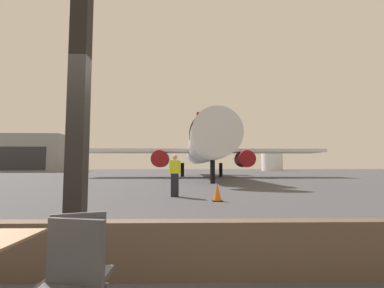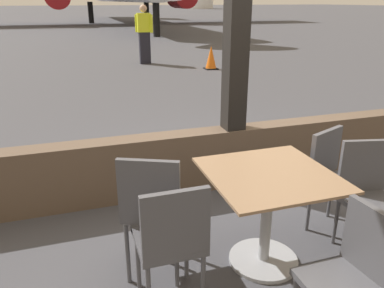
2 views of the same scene
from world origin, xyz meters
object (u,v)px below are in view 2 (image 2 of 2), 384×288
(cafe_chair_aisle_left, at_px, (153,207))
(cafe_chair_side_extra, at_px, (356,272))
(dining_table, at_px, (267,209))
(traffic_cone, at_px, (211,58))
(cafe_chair_aisle_right, at_px, (172,237))
(cafe_chair_window_left, at_px, (334,173))
(ground_crew_worker, at_px, (144,34))
(cafe_chair_window_right, at_px, (369,189))

(cafe_chair_aisle_left, bearing_deg, cafe_chair_side_extra, -45.71)
(dining_table, bearing_deg, traffic_cone, 71.99)
(dining_table, relative_size, cafe_chair_aisle_right, 0.96)
(cafe_chair_side_extra, bearing_deg, cafe_chair_aisle_right, 146.42)
(cafe_chair_window_left, height_order, traffic_cone, cafe_chair_window_left)
(ground_crew_worker, bearing_deg, cafe_chair_aisle_right, -100.49)
(dining_table, height_order, cafe_chair_window_left, cafe_chair_window_left)
(cafe_chair_aisle_left, height_order, cafe_chair_aisle_right, cafe_chair_aisle_left)
(cafe_chair_window_right, relative_size, ground_crew_worker, 0.51)
(cafe_chair_window_left, xyz_separation_m, cafe_chair_side_extra, (-0.67, -1.07, -0.01))
(cafe_chair_window_right, relative_size, cafe_chair_aisle_right, 0.99)
(ground_crew_worker, xyz_separation_m, traffic_cone, (1.59, -1.57, -0.59))
(cafe_chair_aisle_left, bearing_deg, ground_crew_worker, 78.94)
(cafe_chair_window_left, bearing_deg, dining_table, -161.84)
(cafe_chair_aisle_right, height_order, ground_crew_worker, ground_crew_worker)
(ground_crew_worker, bearing_deg, cafe_chair_window_left, -91.98)
(cafe_chair_side_extra, height_order, ground_crew_worker, ground_crew_worker)
(dining_table, xyz_separation_m, cafe_chair_window_left, (0.75, 0.25, 0.07))
(cafe_chair_window_left, bearing_deg, cafe_chair_aisle_right, -161.94)
(cafe_chair_window_right, xyz_separation_m, cafe_chair_aisle_right, (-1.58, -0.16, 0.01))
(cafe_chair_window_right, xyz_separation_m, cafe_chair_aisle_left, (-1.62, 0.19, 0.03))
(ground_crew_worker, bearing_deg, cafe_chair_aisle_left, -101.06)
(cafe_chair_window_left, xyz_separation_m, cafe_chair_aisle_right, (-1.53, -0.50, 0.02))
(cafe_chair_window_right, bearing_deg, cafe_chair_aisle_right, -174.23)
(cafe_chair_window_left, xyz_separation_m, ground_crew_worker, (0.33, 9.55, 0.38))
(cafe_chair_aisle_left, bearing_deg, cafe_chair_window_right, -6.64)
(dining_table, distance_m, cafe_chair_side_extra, 0.83)
(cafe_chair_window_left, distance_m, traffic_cone, 8.21)
(traffic_cone, bearing_deg, ground_crew_worker, 135.34)
(cafe_chair_side_extra, height_order, traffic_cone, cafe_chair_side_extra)
(cafe_chair_aisle_right, bearing_deg, dining_table, 17.97)
(cafe_chair_aisle_right, bearing_deg, cafe_chair_aisle_left, 95.93)
(cafe_chair_window_right, bearing_deg, ground_crew_worker, 88.37)
(traffic_cone, bearing_deg, cafe_chair_window_left, -103.56)
(cafe_chair_aisle_left, relative_size, traffic_cone, 1.44)
(dining_table, distance_m, cafe_chair_window_left, 0.79)
(cafe_chair_window_left, xyz_separation_m, traffic_cone, (1.92, 7.98, -0.21))
(cafe_chair_aisle_right, relative_size, cafe_chair_side_extra, 1.05)
(cafe_chair_window_right, distance_m, cafe_chair_aisle_right, 1.59)
(cafe_chair_aisle_left, xyz_separation_m, traffic_cone, (3.49, 8.13, -0.25))
(cafe_chair_side_extra, bearing_deg, cafe_chair_aisle_left, 134.29)
(cafe_chair_window_right, height_order, traffic_cone, cafe_chair_window_right)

